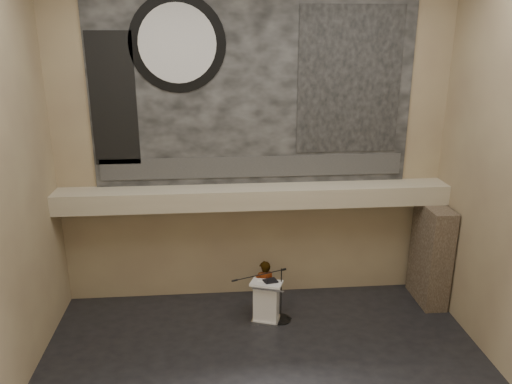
{
  "coord_description": "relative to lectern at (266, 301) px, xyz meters",
  "views": [
    {
      "loc": [
        -1.01,
        -8.44,
        7.02
      ],
      "look_at": [
        0.0,
        3.2,
        3.2
      ],
      "focal_mm": 35.0,
      "sensor_mm": 36.0,
      "label": 1
    }
  ],
  "objects": [
    {
      "name": "soffit",
      "position": [
        -0.2,
        1.13,
        2.4
      ],
      "size": [
        10.0,
        0.8,
        0.5
      ],
      "primitive_type": "cube",
      "color": "tan",
      "rests_on": "wall_back"
    },
    {
      "name": "speaker_person",
      "position": [
        -0.02,
        0.34,
        0.19
      ],
      "size": [
        0.59,
        0.43,
        1.49
      ],
      "primitive_type": "imported",
      "rotation": [
        0.0,
        0.0,
        3.28
      ],
      "color": "white",
      "rests_on": "floor"
    },
    {
      "name": "sprinkler_left",
      "position": [
        -1.8,
        1.08,
        2.12
      ],
      "size": [
        0.04,
        0.04,
        0.06
      ],
      "primitive_type": "cylinder",
      "color": "#B2893D",
      "rests_on": "soffit"
    },
    {
      "name": "banner_building_print",
      "position": [
        2.2,
        1.46,
        5.25
      ],
      "size": [
        2.6,
        0.02,
        3.6
      ],
      "primitive_type": "cube",
      "color": "black",
      "rests_on": "banner"
    },
    {
      "name": "banner_text_strip",
      "position": [
        -0.2,
        1.46,
        3.1
      ],
      "size": [
        7.76,
        0.02,
        0.55
      ],
      "primitive_type": "cube",
      "color": "#2E2E2E",
      "rests_on": "banner"
    },
    {
      "name": "banner",
      "position": [
        -0.2,
        1.5,
        5.15
      ],
      "size": [
        8.0,
        0.05,
        5.0
      ],
      "primitive_type": "cube",
      "color": "black",
      "rests_on": "wall_back"
    },
    {
      "name": "stone_pier",
      "position": [
        4.45,
        0.68,
        0.8
      ],
      "size": [
        0.6,
        1.4,
        2.7
      ],
      "primitive_type": "cube",
      "color": "#3E3226",
      "rests_on": "floor"
    },
    {
      "name": "banner_clock_face",
      "position": [
        -2.0,
        1.44,
        6.15
      ],
      "size": [
        1.84,
        0.02,
        1.84
      ],
      "primitive_type": "cylinder",
      "rotation": [
        1.57,
        0.0,
        0.0
      ],
      "color": "silver",
      "rests_on": "banner"
    },
    {
      "name": "sprinkler_right",
      "position": [
        1.7,
        1.08,
        2.12
      ],
      "size": [
        0.04,
        0.04,
        0.06
      ],
      "primitive_type": "cylinder",
      "color": "#B2893D",
      "rests_on": "soffit"
    },
    {
      "name": "banner_brick_print",
      "position": [
        -3.6,
        1.46,
        4.85
      ],
      "size": [
        1.1,
        0.02,
        3.2
      ],
      "primitive_type": "cube",
      "color": "black",
      "rests_on": "banner"
    },
    {
      "name": "papers",
      "position": [
        -0.13,
        -0.05,
        0.55
      ],
      "size": [
        0.21,
        0.28,
        0.0
      ],
      "primitive_type": "cube",
      "rotation": [
        0.0,
        0.0,
        -0.06
      ],
      "color": "white",
      "rests_on": "lectern"
    },
    {
      "name": "banner_clock_rim",
      "position": [
        -2.0,
        1.46,
        6.15
      ],
      "size": [
        2.3,
        0.02,
        2.3
      ],
      "primitive_type": "cylinder",
      "rotation": [
        1.57,
        0.0,
        0.0
      ],
      "color": "black",
      "rests_on": "banner"
    },
    {
      "name": "lectern",
      "position": [
        0.0,
        0.0,
        0.0
      ],
      "size": [
        0.89,
        0.75,
        1.14
      ],
      "rotation": [
        0.0,
        0.0,
        -0.32
      ],
      "color": "silver",
      "rests_on": "floor"
    },
    {
      "name": "binder",
      "position": [
        0.1,
        0.0,
        0.56
      ],
      "size": [
        0.39,
        0.35,
        0.04
      ],
      "primitive_type": "cube",
      "rotation": [
        0.0,
        0.0,
        0.32
      ],
      "color": "black",
      "rests_on": "lectern"
    },
    {
      "name": "mic_stand",
      "position": [
        0.32,
        -0.0,
        -0.33
      ],
      "size": [
        1.5,
        0.73,
        1.44
      ],
      "rotation": [
        0.0,
        0.0,
        0.36
      ],
      "color": "black",
      "rests_on": "floor"
    },
    {
      "name": "wall_front",
      "position": [
        -0.2,
        -6.47,
        3.7
      ],
      "size": [
        10.0,
        0.02,
        8.5
      ],
      "primitive_type": "cube",
      "color": "#816B52",
      "rests_on": "floor"
    },
    {
      "name": "wall_back",
      "position": [
        -0.2,
        1.53,
        3.7
      ],
      "size": [
        10.0,
        0.02,
        8.5
      ],
      "primitive_type": "cube",
      "color": "#816B52",
      "rests_on": "floor"
    }
  ]
}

